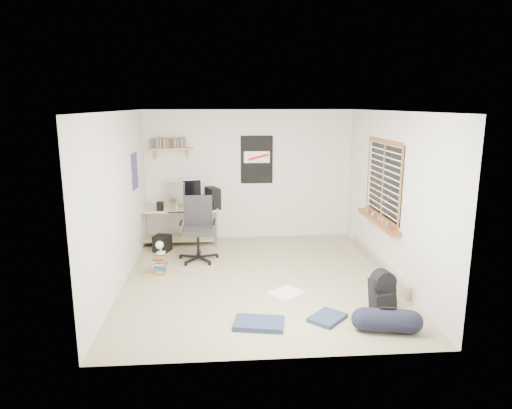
{
  "coord_description": "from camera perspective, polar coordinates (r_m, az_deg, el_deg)",
  "views": [
    {
      "loc": [
        -0.54,
        -6.51,
        2.59
      ],
      "look_at": [
        -0.02,
        0.26,
        1.1
      ],
      "focal_mm": 32.0,
      "sensor_mm": 36.0,
      "label": 1
    }
  ],
  "objects": [
    {
      "name": "monitor_left",
      "position": [
        8.49,
        -9.92,
        0.48
      ],
      "size": [
        0.35,
        0.26,
        0.39
      ],
      "primitive_type": "cube",
      "rotation": [
        0.0,
        0.0,
        -0.55
      ],
      "color": "#B2B1B7",
      "rests_on": "desk"
    },
    {
      "name": "baseboard_heater",
      "position": [
        7.67,
        14.94,
        -7.06
      ],
      "size": [
        0.08,
        2.5,
        0.18
      ],
      "primitive_type": "cube",
      "color": "#B7B2A8",
      "rests_on": "floor"
    },
    {
      "name": "duffel_bag",
      "position": [
        5.67,
        16.04,
        -13.77
      ],
      "size": [
        0.33,
        0.33,
        0.55
      ],
      "primitive_type": "cylinder",
      "rotation": [
        0.0,
        0.0,
        -0.21
      ],
      "color": "black",
      "rests_on": "floor"
    },
    {
      "name": "ceiling",
      "position": [
        6.54,
        0.34,
        11.63
      ],
      "size": [
        4.0,
        4.5,
        0.01
      ],
      "primitive_type": "cube",
      "color": "white",
      "rests_on": "ground"
    },
    {
      "name": "wall_shelf",
      "position": [
        8.74,
        -10.45,
        6.87
      ],
      "size": [
        0.8,
        0.22,
        0.24
      ],
      "primitive_type": "cube",
      "color": "tan",
      "rests_on": "back_wall"
    },
    {
      "name": "keyboard",
      "position": [
        8.44,
        -9.52,
        -0.85
      ],
      "size": [
        0.43,
        0.17,
        0.02
      ],
      "primitive_type": "cube",
      "rotation": [
        0.0,
        0.0,
        -0.05
      ],
      "color": "black",
      "rests_on": "desk"
    },
    {
      "name": "desk",
      "position": [
        8.77,
        -9.51,
        -2.48
      ],
      "size": [
        1.52,
        0.75,
        0.67
      ],
      "primitive_type": "cube",
      "rotation": [
        0.0,
        0.0,
        -0.07
      ],
      "color": "tan",
      "rests_on": "floor"
    },
    {
      "name": "left_wall",
      "position": [
        6.81,
        -16.74,
        0.5
      ],
      "size": [
        0.01,
        4.5,
        2.5
      ],
      "primitive_type": "cube",
      "color": "silver",
      "rests_on": "ground"
    },
    {
      "name": "book_stack",
      "position": [
        7.32,
        -11.88,
        -7.38
      ],
      "size": [
        0.46,
        0.4,
        0.27
      ],
      "primitive_type": "cube",
      "rotation": [
        0.0,
        0.0,
        -0.24
      ],
      "color": "olive",
      "rests_on": "floor"
    },
    {
      "name": "back_wall",
      "position": [
        8.89,
        -0.88,
        3.71
      ],
      "size": [
        4.0,
        0.01,
        2.5
      ],
      "primitive_type": "cube",
      "color": "silver",
      "rests_on": "ground"
    },
    {
      "name": "monitor_right",
      "position": [
        8.69,
        -7.9,
        0.9
      ],
      "size": [
        0.38,
        0.18,
        0.41
      ],
      "primitive_type": "cube",
      "rotation": [
        0.0,
        0.0,
        0.23
      ],
      "color": "#9F9DA2",
      "rests_on": "desk"
    },
    {
      "name": "pc_tower",
      "position": [
        8.61,
        -5.41,
        0.81
      ],
      "size": [
        0.31,
        0.42,
        0.39
      ],
      "primitive_type": "cube",
      "rotation": [
        0.0,
        0.0,
        0.4
      ],
      "color": "black",
      "rests_on": "desk"
    },
    {
      "name": "window",
      "position": [
        7.34,
        15.49,
        3.0
      ],
      "size": [
        0.1,
        1.5,
        1.26
      ],
      "primitive_type": "cube",
      "color": "brown",
      "rests_on": "right_wall"
    },
    {
      "name": "speaker_left",
      "position": [
        8.46,
        -11.9,
        -0.31
      ],
      "size": [
        0.12,
        0.12,
        0.2
      ],
      "primitive_type": "cube",
      "rotation": [
        0.0,
        0.0,
        -0.29
      ],
      "color": "black",
      "rests_on": "desk"
    },
    {
      "name": "jeans_b",
      "position": [
        5.84,
        8.91,
        -13.83
      ],
      "size": [
        0.54,
        0.54,
        0.05
      ],
      "primitive_type": "cube",
      "rotation": [
        0.0,
        0.0,
        0.8
      ],
      "color": "#23304F",
      "rests_on": "floor"
    },
    {
      "name": "backpack",
      "position": [
        6.22,
        15.51,
        -10.69
      ],
      "size": [
        0.34,
        0.29,
        0.41
      ],
      "primitive_type": "cube",
      "rotation": [
        0.0,
        0.0,
        0.16
      ],
      "color": "black",
      "rests_on": "floor"
    },
    {
      "name": "tshirt",
      "position": [
        6.48,
        3.81,
        -11.02
      ],
      "size": [
        0.56,
        0.55,
        0.04
      ],
      "primitive_type": "cube",
      "rotation": [
        0.0,
        0.0,
        0.67
      ],
      "color": "white",
      "rests_on": "floor"
    },
    {
      "name": "office_chair",
      "position": [
        7.74,
        -7.28,
        -3.47
      ],
      "size": [
        0.71,
        0.71,
        1.09
      ],
      "primitive_type": "cube",
      "rotation": [
        0.0,
        0.0,
        -0.01
      ],
      "color": "#262528",
      "rests_on": "floor"
    },
    {
      "name": "jeans_a",
      "position": [
        5.63,
        0.39,
        -14.66
      ],
      "size": [
        0.65,
        0.48,
        0.06
      ],
      "primitive_type": "cube",
      "rotation": [
        0.0,
        0.0,
        -0.19
      ],
      "color": "#232F4F",
      "rests_on": "floor"
    },
    {
      "name": "poster_left_wall",
      "position": [
        7.92,
        -14.92,
        4.06
      ],
      "size": [
        0.02,
        0.42,
        0.6
      ],
      "primitive_type": "cube",
      "color": "navy",
      "rests_on": "left_wall"
    },
    {
      "name": "desk_lamp",
      "position": [
        7.22,
        -11.82,
        -5.71
      ],
      "size": [
        0.21,
        0.26,
        0.22
      ],
      "primitive_type": "cube",
      "rotation": [
        0.0,
        0.0,
        0.39
      ],
      "color": "silver",
      "rests_on": "book_stack"
    },
    {
      "name": "speaker_right",
      "position": [
        8.39,
        -5.42,
        -0.25
      ],
      "size": [
        0.12,
        0.12,
        0.18
      ],
      "primitive_type": "cube",
      "rotation": [
        0.0,
        0.0,
        -0.4
      ],
      "color": "black",
      "rests_on": "desk"
    },
    {
      "name": "right_wall",
      "position": [
        7.12,
        16.62,
        1.01
      ],
      "size": [
        0.01,
        4.5,
        2.5
      ],
      "primitive_type": "cube",
      "color": "silver",
      "rests_on": "ground"
    },
    {
      "name": "floor",
      "position": [
        7.03,
        0.31,
        -9.27
      ],
      "size": [
        4.0,
        4.5,
        0.01
      ],
      "primitive_type": "cube",
      "color": "gray",
      "rests_on": "ground"
    },
    {
      "name": "poster_back_wall",
      "position": [
        8.83,
        0.1,
        5.63
      ],
      "size": [
        0.62,
        0.03,
        0.92
      ],
      "primitive_type": "cube",
      "color": "black",
      "rests_on": "back_wall"
    },
    {
      "name": "subwoofer",
      "position": [
        8.41,
        -11.64,
        -4.81
      ],
      "size": [
        0.34,
        0.34,
        0.3
      ],
      "primitive_type": "cube",
      "rotation": [
        0.0,
        0.0,
        -0.33
      ],
      "color": "black",
      "rests_on": "floor"
    }
  ]
}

